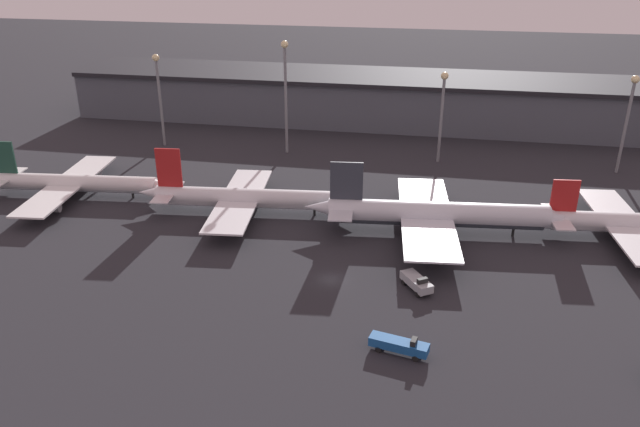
# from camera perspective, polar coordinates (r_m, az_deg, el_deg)

# --- Properties ---
(ground) EXTENTS (600.00, 600.00, 0.00)m
(ground) POSITION_cam_1_polar(r_m,az_deg,el_deg) (102.01, 1.02, -6.06)
(ground) COLOR #26262B
(terminal_building) EXTENTS (184.48, 27.02, 13.95)m
(terminal_building) POSITION_cam_1_polar(r_m,az_deg,el_deg) (187.82, 6.05, 10.39)
(terminal_building) COLOR #4C515B
(terminal_building) RESTS_ON ground
(airplane_0) EXTENTS (41.91, 35.94, 11.82)m
(airplane_0) POSITION_cam_1_polar(r_m,az_deg,el_deg) (142.84, -21.68, 2.61)
(airplane_0) COLOR white
(airplane_0) RESTS_ON ground
(airplane_1) EXTENTS (44.85, 33.33, 13.13)m
(airplane_1) POSITION_cam_1_polar(r_m,az_deg,el_deg) (125.38, -6.78, 1.42)
(airplane_1) COLOR silver
(airplane_1) RESTS_ON ground
(airplane_2) EXTENTS (49.27, 37.89, 13.55)m
(airplane_2) POSITION_cam_1_polar(r_m,az_deg,el_deg) (117.68, 10.43, -0.06)
(airplane_2) COLOR silver
(airplane_2) RESTS_ON ground
(airplane_3) EXTENTS (37.69, 33.60, 11.08)m
(airplane_3) POSITION_cam_1_polar(r_m,az_deg,el_deg) (127.44, 26.46, -0.77)
(airplane_3) COLOR silver
(airplane_3) RESTS_ON ground
(service_vehicle_0) EXTENTS (5.56, 6.55, 2.83)m
(service_vehicle_0) POSITION_cam_1_polar(r_m,az_deg,el_deg) (99.80, 8.83, -6.22)
(service_vehicle_0) COLOR #9EA3A8
(service_vehicle_0) RESTS_ON ground
(service_vehicle_3) EXTENTS (8.22, 3.66, 2.82)m
(service_vehicle_3) POSITION_cam_1_polar(r_m,az_deg,el_deg) (85.55, 7.26, -11.83)
(service_vehicle_3) COLOR #195199
(service_vehicle_3) RESTS_ON ground
(lamp_post_0) EXTENTS (1.80, 1.80, 23.85)m
(lamp_post_0) POSITION_cam_1_polar(r_m,az_deg,el_deg) (168.49, -14.52, 11.05)
(lamp_post_0) COLOR slate
(lamp_post_0) RESTS_ON ground
(lamp_post_1) EXTENTS (1.80, 1.80, 28.12)m
(lamp_post_1) POSITION_cam_1_polar(r_m,az_deg,el_deg) (156.94, -3.18, 11.72)
(lamp_post_1) COLOR slate
(lamp_post_1) RESTS_ON ground
(lamp_post_2) EXTENTS (1.80, 1.80, 22.05)m
(lamp_post_2) POSITION_cam_1_polar(r_m,az_deg,el_deg) (153.34, 11.12, 9.73)
(lamp_post_2) COLOR slate
(lamp_post_2) RESTS_ON ground
(lamp_post_3) EXTENTS (1.80, 1.80, 22.88)m
(lamp_post_3) POSITION_cam_1_polar(r_m,az_deg,el_deg) (159.15, 26.39, 8.37)
(lamp_post_3) COLOR slate
(lamp_post_3) RESTS_ON ground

